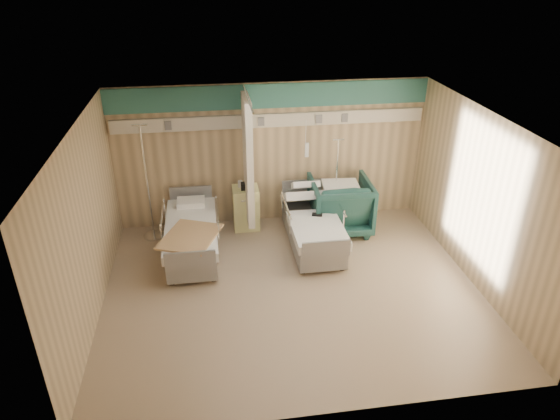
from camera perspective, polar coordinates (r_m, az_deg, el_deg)
The scene contains 13 objects.
ground at distance 8.24m, azimuth 1.39°, elevation -9.04°, with size 6.00×5.00×0.00m, color gray.
room_walls at distance 7.52m, azimuth 0.99°, elevation 3.61°, with size 6.04×5.04×2.82m.
bed_right at distance 9.24m, azimuth 3.73°, elevation -2.39°, with size 1.00×2.16×0.63m, color white, non-canonical shape.
bed_left at distance 9.08m, azimuth -10.01°, elevation -3.36°, with size 1.00×2.16×0.63m, color white, non-canonical shape.
bedside_cabinet at distance 9.83m, azimuth -3.91°, elevation 0.25°, with size 0.50×0.48×0.85m, color #EBE893.
visitor_armchair at distance 9.75m, azimuth 6.85°, elevation 0.58°, with size 1.14×1.17×1.06m, color #1B4542.
waffle_blanket at distance 9.52m, azimuth 7.02°, elevation 3.69°, with size 0.68×0.60×0.08m, color white.
iv_stand_right at distance 10.00m, azimuth 6.27°, elevation 0.29°, with size 0.32×0.32×1.80m.
iv_stand_left at distance 9.76m, azimuth -14.48°, elevation -0.58°, with size 0.40×0.40×2.25m.
call_remote at distance 9.09m, azimuth 4.26°, elevation -0.53°, with size 0.18×0.08×0.04m, color black.
tan_blanket at distance 8.52m, azimuth -10.22°, elevation -3.01°, with size 0.82×1.03×0.04m, color tan.
toiletry_bag at distance 9.58m, azimuth -3.79°, elevation 2.74°, with size 0.23×0.15×0.13m, color black.
white_cup at distance 9.67m, azimuth -4.56°, elevation 2.98°, with size 0.09×0.09×0.13m, color white.
Camera 1 is at (-1.17, -6.54, 4.88)m, focal length 32.00 mm.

